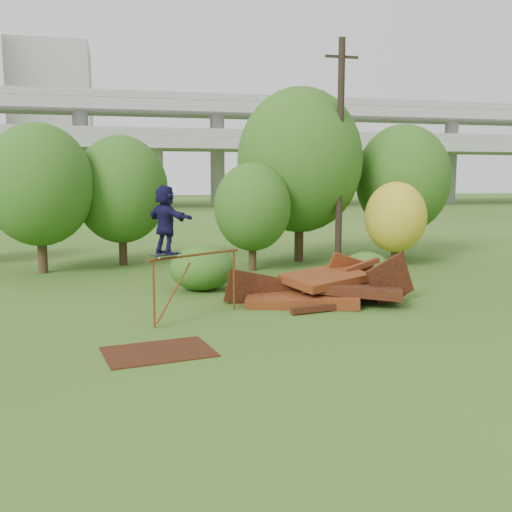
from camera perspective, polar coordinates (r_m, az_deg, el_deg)
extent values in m
plane|color=#2D5116|center=(14.03, 5.12, -7.46)|extent=(240.00, 240.00, 0.00)
cube|color=#3D150A|center=(17.01, 4.60, -4.14)|extent=(3.69, 2.87, 0.54)
cube|color=black|center=(17.21, 9.69, -3.27)|extent=(3.32, 2.84, 0.55)
cube|color=#3D150A|center=(17.36, 6.93, -2.18)|extent=(2.85, 2.41, 0.50)
cube|color=black|center=(17.45, 13.29, -2.45)|extent=(1.74, 0.45, 1.71)
cube|color=#3D150A|center=(18.48, 8.97, -2.09)|extent=(1.80, 0.54, 1.71)
cube|color=black|center=(17.03, 0.34, -3.51)|extent=(2.16, 0.27, 1.39)
cube|color=black|center=(16.01, 6.96, -5.14)|extent=(2.12, 0.55, 0.17)
cube|color=#3D150A|center=(18.30, 10.51, -0.95)|extent=(1.50, 0.85, 0.39)
cylinder|color=#66360F|center=(14.27, -10.19, -3.80)|extent=(0.06, 0.06, 1.69)
cylinder|color=#66360F|center=(16.05, -2.23, -2.41)|extent=(0.06, 0.06, 1.69)
cylinder|color=#66360F|center=(14.99, -6.02, 0.11)|extent=(2.60, 1.75, 0.06)
cube|color=black|center=(14.37, -8.96, 0.15)|extent=(0.81, 0.64, 0.03)
cylinder|color=silver|center=(14.12, -9.68, -0.17)|extent=(0.07, 0.06, 0.06)
cylinder|color=silver|center=(14.26, -10.12, -0.10)|extent=(0.07, 0.06, 0.06)
cylinder|color=silver|center=(14.48, -7.81, 0.06)|extent=(0.07, 0.06, 0.06)
cylinder|color=silver|center=(14.62, -8.26, 0.13)|extent=(0.07, 0.06, 0.06)
imported|color=#131039|center=(14.28, -9.03, 3.61)|extent=(1.28, 1.61, 1.71)
cube|color=#37190B|center=(12.47, -9.73, -9.42)|extent=(2.48, 1.96, 0.03)
cylinder|color=black|center=(23.80, -20.59, 0.66)|extent=(0.36, 0.36, 1.90)
ellipsoid|color=#214F15|center=(23.65, -20.88, 6.68)|extent=(4.13, 4.13, 4.74)
cylinder|color=black|center=(25.04, -13.17, 1.10)|extent=(0.35, 0.35, 1.74)
ellipsoid|color=#214F15|center=(24.89, -13.33, 6.48)|extent=(3.95, 3.95, 4.54)
cylinder|color=black|center=(22.94, -0.35, 0.30)|extent=(0.32, 0.32, 1.41)
ellipsoid|color=#214F15|center=(22.77, -0.36, 4.93)|extent=(3.07, 3.07, 3.53)
cylinder|color=black|center=(25.57, 4.32, 2.16)|extent=(0.41, 0.41, 2.41)
ellipsoid|color=#214F15|center=(25.46, 4.39, 9.50)|extent=(5.50, 5.50, 6.33)
cylinder|color=black|center=(24.84, 13.67, 0.30)|extent=(0.30, 0.30, 1.11)
ellipsoid|color=#A58C19|center=(24.70, 13.78, 3.80)|extent=(2.58, 2.58, 2.97)
cylinder|color=black|center=(27.87, 14.26, 1.99)|extent=(0.37, 0.37, 2.01)
ellipsoid|color=#214F15|center=(27.75, 14.44, 7.46)|extent=(4.41, 4.41, 5.07)
ellipsoid|color=#214F15|center=(18.92, -5.39, -1.19)|extent=(2.17, 2.00, 1.50)
ellipsoid|color=#214F15|center=(19.97, 10.94, -1.28)|extent=(1.68, 1.54, 1.19)
cylinder|color=black|center=(23.96, 8.39, 9.94)|extent=(0.28, 0.28, 9.27)
cube|color=black|center=(24.43, 8.58, 19.10)|extent=(1.40, 0.10, 0.10)
cube|color=gray|center=(73.09, -10.19, 10.98)|extent=(160.00, 9.00, 1.40)
cube|color=gray|center=(79.50, -10.54, 14.32)|extent=(160.00, 9.00, 1.40)
cylinder|color=gray|center=(74.10, -24.26, 7.29)|extent=(2.20, 2.20, 8.00)
cylinder|color=gray|center=(72.96, -10.12, 7.85)|extent=(2.20, 2.20, 8.00)
cylinder|color=gray|center=(76.18, 3.66, 7.94)|extent=(2.20, 2.20, 8.00)
cube|color=#9E9E99|center=(115.88, -19.62, 12.38)|extent=(14.00, 14.00, 28.00)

